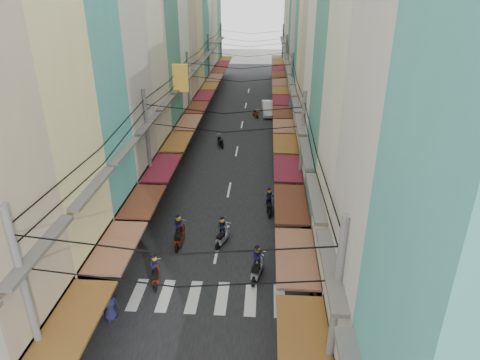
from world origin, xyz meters
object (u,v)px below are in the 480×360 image
at_px(bicycle, 311,216).
at_px(traffic_sign, 314,241).
at_px(white_car, 269,115).
at_px(market_umbrella, 338,287).

distance_m(bicycle, traffic_sign, 6.64).
relative_size(white_car, bicycle, 3.58).
bearing_deg(traffic_sign, market_umbrella, -79.71).
relative_size(white_car, traffic_sign, 1.90).
distance_m(bicycle, market_umbrella, 10.17).
bearing_deg(white_car, market_umbrella, -89.22).
xyz_separation_m(bicycle, market_umbrella, (0.12, -9.94, 2.13)).
height_order(bicycle, traffic_sign, traffic_sign).
bearing_deg(white_car, bicycle, -87.42).
xyz_separation_m(white_car, bicycle, (2.83, -23.66, 0.00)).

